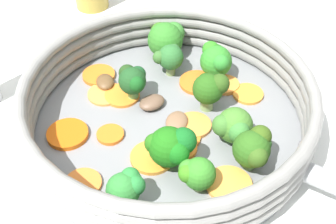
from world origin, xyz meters
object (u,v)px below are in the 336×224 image
(carrot_slice_0, at_px, (83,183))
(broccoli_floret_8, at_px, (171,146))
(skillet, at_px, (168,127))
(broccoli_floret_5, at_px, (234,126))
(mushroom_piece_2, at_px, (105,82))
(carrot_slice_9, at_px, (68,134))
(carrot_slice_5, at_px, (248,94))
(carrot_slice_12, at_px, (197,82))
(broccoli_floret_7, at_px, (133,80))
(broccoli_floret_2, at_px, (126,187))
(carrot_slice_13, at_px, (225,85))
(broccoli_floret_3, at_px, (196,173))
(mushroom_piece_3, at_px, (177,122))
(mushroom_piece_0, at_px, (217,87))
(mushroom_piece_1, at_px, (152,102))
(carrot_slice_8, at_px, (110,135))
(broccoli_floret_6, at_px, (170,57))
(carrot_slice_1, at_px, (179,148))
(carrot_slice_6, at_px, (182,137))
(broccoli_floret_9, at_px, (254,148))
(carrot_slice_11, at_px, (122,95))
(broccoli_floret_0, at_px, (210,88))
(carrot_slice_4, at_px, (99,75))
(carrot_slice_10, at_px, (229,185))
(broccoli_floret_4, at_px, (216,59))
(carrot_slice_7, at_px, (194,125))
(carrot_slice_2, at_px, (152,157))
(broccoli_floret_1, at_px, (166,38))

(carrot_slice_0, height_order, broccoli_floret_8, broccoli_floret_8)
(skillet, relative_size, broccoli_floret_5, 6.92)
(mushroom_piece_2, bearing_deg, carrot_slice_9, -28.43)
(carrot_slice_5, distance_m, carrot_slice_12, 0.06)
(broccoli_floret_7, bearing_deg, broccoli_floret_2, -6.33)
(carrot_slice_13, relative_size, broccoli_floret_3, 0.93)
(mushroom_piece_3, bearing_deg, mushroom_piece_0, 132.71)
(mushroom_piece_1, xyz_separation_m, mushroom_piece_2, (-0.05, -0.05, -0.00))
(carrot_slice_8, relative_size, broccoli_floret_6, 0.73)
(carrot_slice_1, xyz_separation_m, mushroom_piece_0, (-0.09, 0.06, 0.00))
(carrot_slice_5, relative_size, carrot_slice_6, 0.89)
(broccoli_floret_7, distance_m, broccoli_floret_9, 0.17)
(broccoli_floret_6, bearing_deg, carrot_slice_13, 61.57)
(carrot_slice_11, bearing_deg, carrot_slice_13, 91.23)
(broccoli_floret_7, bearing_deg, carrot_slice_13, 93.48)
(mushroom_piece_3, bearing_deg, broccoli_floret_0, 120.70)
(carrot_slice_4, xyz_separation_m, carrot_slice_12, (0.03, 0.12, -0.00))
(skillet, bearing_deg, mushroom_piece_1, -150.68)
(carrot_slice_8, height_order, carrot_slice_10, same)
(carrot_slice_11, xyz_separation_m, broccoli_floret_4, (-0.02, 0.12, 0.02))
(skillet, bearing_deg, broccoli_floret_0, 109.14)
(skillet, distance_m, carrot_slice_9, 0.11)
(carrot_slice_4, height_order, carrot_slice_11, same)
(carrot_slice_8, bearing_deg, carrot_slice_7, 91.69)
(carrot_slice_1, xyz_separation_m, broccoli_floret_7, (-0.09, -0.04, 0.03))
(carrot_slice_12, bearing_deg, broccoli_floret_4, 117.21)
(broccoli_floret_3, bearing_deg, carrot_slice_0, -98.65)
(mushroom_piece_0, bearing_deg, mushroom_piece_1, -77.76)
(carrot_slice_11, distance_m, broccoli_floret_4, 0.12)
(carrot_slice_0, relative_size, broccoli_floret_4, 0.78)
(carrot_slice_1, xyz_separation_m, carrot_slice_13, (-0.10, 0.07, 0.00))
(carrot_slice_11, bearing_deg, broccoli_floret_7, 73.10)
(carrot_slice_4, relative_size, broccoli_floret_5, 0.91)
(carrot_slice_2, height_order, broccoli_floret_3, broccoli_floret_3)
(broccoli_floret_1, bearing_deg, carrot_slice_1, -2.59)
(broccoli_floret_5, distance_m, mushroom_piece_1, 0.11)
(carrot_slice_7, relative_size, broccoli_floret_1, 0.79)
(broccoli_floret_5, relative_size, broccoli_floret_9, 0.96)
(broccoli_floret_1, distance_m, broccoli_floret_2, 0.25)
(mushroom_piece_0, bearing_deg, broccoli_floret_0, -29.27)
(carrot_slice_4, distance_m, broccoli_floret_4, 0.15)
(carrot_slice_8, relative_size, broccoli_floret_8, 0.58)
(carrot_slice_0, height_order, broccoli_floret_3, broccoli_floret_3)
(carrot_slice_5, xyz_separation_m, carrot_slice_6, (0.06, -0.09, -0.00))
(carrot_slice_0, height_order, broccoli_floret_9, broccoli_floret_9)
(broccoli_floret_0, xyz_separation_m, mushroom_piece_0, (-0.03, 0.02, -0.02))
(broccoli_floret_9, height_order, mushroom_piece_1, broccoli_floret_9)
(carrot_slice_0, height_order, mushroom_piece_0, mushroom_piece_0)
(broccoli_floret_2, height_order, broccoli_floret_5, broccoli_floret_5)
(carrot_slice_4, xyz_separation_m, broccoli_floret_6, (0.00, 0.09, 0.02))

